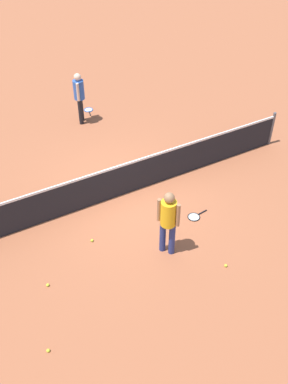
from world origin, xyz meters
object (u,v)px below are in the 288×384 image
object	(u,v)px
tennis_racket_near_player	(195,216)
tennis_ball_midcourt	(48,285)
player_near_side	(168,218)
player_far_side	(79,94)
tennis_ball_stray_left	(92,240)
tennis_racket_far_player	(89,110)
tennis_ball_baseline	(226,266)
tennis_ball_by_net	(48,350)

from	to	relation	value
tennis_racket_near_player	tennis_ball_midcourt	distance (m)	3.92
player_near_side	tennis_ball_midcourt	xyz separation A→B (m)	(-2.71, 0.36, -0.98)
player_near_side	player_far_side	bearing A→B (deg)	84.94
player_far_side	tennis_ball_stray_left	xyz separation A→B (m)	(-1.93, -5.22, -0.98)
player_near_side	tennis_racket_near_player	size ratio (longest dim) A/B	2.84
player_far_side	tennis_racket_near_player	xyz separation A→B (m)	(0.64, -5.69, -1.00)
tennis_ball_stray_left	tennis_ball_midcourt	bearing A→B (deg)	-151.18
player_near_side	tennis_racket_far_player	size ratio (longest dim) A/B	2.80
player_near_side	tennis_ball_stray_left	world-z (taller)	player_near_side
player_near_side	tennis_ball_baseline	size ratio (longest dim) A/B	25.76
tennis_ball_baseline	tennis_ball_by_net	bearing A→B (deg)	-179.46
tennis_ball_baseline	player_near_side	bearing A→B (deg)	130.74
player_near_side	tennis_ball_baseline	world-z (taller)	player_near_side
tennis_racket_far_player	tennis_ball_midcourt	bearing A→B (deg)	-119.82
player_far_side	tennis_ball_stray_left	distance (m)	5.65
tennis_ball_by_net	tennis_ball_midcourt	distance (m)	1.52
tennis_ball_midcourt	tennis_ball_stray_left	bearing A→B (deg)	28.82
tennis_ball_midcourt	tennis_racket_near_player	bearing A→B (deg)	3.92
tennis_ball_baseline	tennis_ball_stray_left	size ratio (longest dim) A/B	1.00
player_far_side	tennis_ball_midcourt	xyz separation A→B (m)	(-3.27, -5.95, -0.98)
player_far_side	tennis_racket_near_player	size ratio (longest dim) A/B	2.84
tennis_ball_stray_left	tennis_racket_far_player	bearing A→B (deg)	67.39
player_far_side	tennis_ball_baseline	world-z (taller)	player_far_side
player_far_side	tennis_racket_far_player	size ratio (longest dim) A/B	2.80
tennis_racket_near_player	tennis_ball_baseline	size ratio (longest dim) A/B	9.07
tennis_ball_by_net	tennis_ball_baseline	xyz separation A→B (m)	(4.09, 0.04, 0.00)
tennis_racket_near_player	tennis_ball_stray_left	size ratio (longest dim) A/B	9.07
player_far_side	tennis_ball_baseline	distance (m)	7.42
tennis_racket_far_player	tennis_ball_stray_left	size ratio (longest dim) A/B	9.19
tennis_racket_far_player	tennis_ball_by_net	world-z (taller)	tennis_ball_by_net
player_near_side	tennis_ball_baseline	xyz separation A→B (m)	(0.89, -1.03, -0.98)
player_far_side	tennis_ball_baseline	bearing A→B (deg)	-87.42
tennis_racket_near_player	tennis_racket_far_player	distance (m)	6.30
tennis_racket_far_player	tennis_ball_baseline	distance (m)	7.96
tennis_racket_near_player	tennis_ball_baseline	xyz separation A→B (m)	(-0.31, -1.66, 0.02)
tennis_racket_far_player	tennis_ball_midcourt	size ratio (longest dim) A/B	9.19
tennis_racket_far_player	tennis_ball_stray_left	distance (m)	6.32
player_near_side	tennis_ball_by_net	bearing A→B (deg)	-161.46
tennis_ball_midcourt	tennis_ball_stray_left	size ratio (longest dim) A/B	1.00
tennis_racket_far_player	tennis_ball_midcourt	world-z (taller)	tennis_ball_midcourt
tennis_racket_far_player	player_near_side	bearing A→B (deg)	-98.68
tennis_racket_far_player	tennis_ball_baseline	world-z (taller)	tennis_ball_baseline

